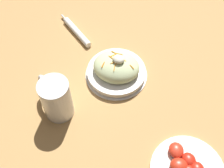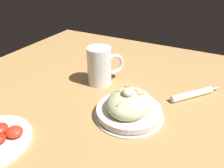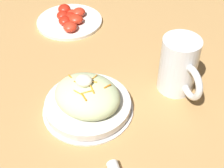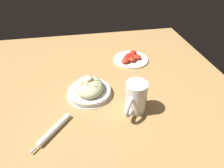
# 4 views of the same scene
# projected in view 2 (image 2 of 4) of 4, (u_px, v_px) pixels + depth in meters

# --- Properties ---
(ground_plane) EXTENTS (1.43, 1.43, 0.00)m
(ground_plane) POSITION_uv_depth(u_px,v_px,m) (110.00, 116.00, 0.73)
(ground_plane) COLOR #B2844C
(salad_plate) EXTENTS (0.22, 0.22, 0.10)m
(salad_plate) POSITION_uv_depth(u_px,v_px,m) (129.00, 107.00, 0.71)
(salad_plate) COLOR silver
(salad_plate) RESTS_ON ground_plane
(beer_mug) EXTENTS (0.14, 0.12, 0.15)m
(beer_mug) POSITION_uv_depth(u_px,v_px,m) (100.00, 68.00, 0.88)
(beer_mug) COLOR white
(beer_mug) RESTS_ON ground_plane
(napkin_roll) EXTENTS (0.17, 0.15, 0.02)m
(napkin_roll) POSITION_uv_depth(u_px,v_px,m) (192.00, 94.00, 0.82)
(napkin_roll) COLOR white
(napkin_roll) RESTS_ON ground_plane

